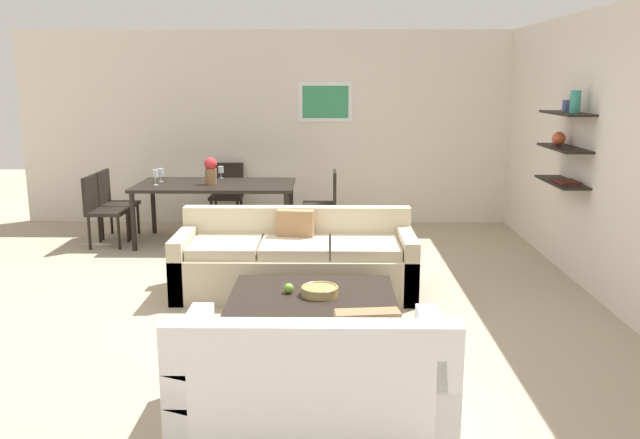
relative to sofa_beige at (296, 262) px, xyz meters
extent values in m
plane|color=tan|center=(-0.15, -0.34, -0.29)|extent=(18.00, 18.00, 0.00)
cube|color=silver|center=(0.15, 3.19, 1.06)|extent=(8.40, 0.06, 2.70)
cube|color=white|center=(0.27, 3.15, 1.43)|extent=(0.75, 0.02, 0.55)
cube|color=#338C59|center=(0.27, 3.13, 1.43)|extent=(0.64, 0.01, 0.44)
cube|color=silver|center=(2.88, 0.26, 1.06)|extent=(0.06, 8.20, 2.70)
cube|color=black|center=(2.71, 0.56, 1.41)|extent=(0.28, 0.90, 0.02)
cube|color=black|center=(2.71, 0.56, 1.06)|extent=(0.28, 0.90, 0.02)
cube|color=black|center=(2.71, 0.56, 0.71)|extent=(0.28, 0.90, 0.02)
cylinder|color=teal|center=(2.71, 0.36, 1.53)|extent=(0.10, 0.10, 0.22)
sphere|color=#D85933|center=(2.71, 0.74, 1.14)|extent=(0.14, 0.14, 0.14)
cylinder|color=#4C518C|center=(2.71, 0.61, 1.48)|extent=(0.07, 0.07, 0.12)
cube|color=#4C1E19|center=(2.71, 0.41, 0.74)|extent=(0.20, 0.28, 0.03)
cube|color=beige|center=(0.00, -0.04, -0.08)|extent=(2.28, 0.90, 0.42)
cube|color=beige|center=(0.00, 0.33, 0.31)|extent=(2.28, 0.16, 0.36)
cube|color=beige|center=(-1.07, -0.04, 0.01)|extent=(0.14, 0.90, 0.60)
cube|color=beige|center=(1.07, -0.04, 0.01)|extent=(0.14, 0.90, 0.60)
cube|color=beige|center=(-0.67, -0.08, 0.18)|extent=(0.65, 0.70, 0.10)
cube|color=beige|center=(0.00, -0.08, 0.18)|extent=(0.65, 0.70, 0.10)
cube|color=beige|center=(0.67, -0.08, 0.18)|extent=(0.65, 0.70, 0.10)
cube|color=#99724C|center=(-0.01, 0.15, 0.31)|extent=(0.37, 0.17, 0.36)
cube|color=white|center=(0.23, -2.49, -0.08)|extent=(1.60, 0.90, 0.42)
cube|color=white|center=(0.23, -2.86, 0.31)|extent=(1.60, 0.16, 0.36)
cube|color=white|center=(0.96, -2.49, 0.01)|extent=(0.14, 0.90, 0.60)
cube|color=white|center=(-0.50, -2.49, 0.01)|extent=(0.14, 0.90, 0.60)
cube|color=white|center=(0.56, -2.45, 0.18)|extent=(0.64, 0.70, 0.10)
cube|color=white|center=(-0.10, -2.45, 0.18)|extent=(0.64, 0.70, 0.10)
cube|color=#99724C|center=(0.54, -2.68, 0.31)|extent=(0.37, 0.16, 0.36)
cube|color=black|center=(0.20, -1.21, -0.10)|extent=(1.30, 1.01, 0.38)
cylinder|color=#99844C|center=(0.25, -1.24, 0.12)|extent=(0.29, 0.29, 0.06)
torus|color=#99844C|center=(0.25, -1.24, 0.15)|extent=(0.30, 0.30, 0.02)
sphere|color=#669E2D|center=(0.01, -1.19, 0.13)|extent=(0.08, 0.08, 0.08)
cube|color=black|center=(-1.11, 1.99, 0.44)|extent=(1.97, 1.04, 0.04)
cylinder|color=black|center=(-2.03, 1.53, 0.06)|extent=(0.06, 0.06, 0.71)
cylinder|color=black|center=(-0.18, 1.53, 0.06)|extent=(0.06, 0.06, 0.71)
cylinder|color=black|center=(-2.03, 2.44, 0.06)|extent=(0.06, 0.06, 0.71)
cylinder|color=black|center=(-0.18, 2.44, 0.06)|extent=(0.06, 0.06, 0.71)
cube|color=black|center=(-1.11, 2.82, 0.14)|extent=(0.44, 0.44, 0.04)
cube|color=black|center=(-1.11, 3.02, 0.37)|extent=(0.44, 0.04, 0.43)
cylinder|color=black|center=(-1.29, 2.64, -0.09)|extent=(0.04, 0.04, 0.41)
cylinder|color=black|center=(-0.93, 2.64, -0.09)|extent=(0.04, 0.04, 0.41)
cylinder|color=black|center=(-1.29, 3.00, -0.09)|extent=(0.04, 0.04, 0.41)
cylinder|color=black|center=(-0.93, 3.00, -0.09)|extent=(0.04, 0.04, 0.41)
cube|color=black|center=(-2.41, 2.22, 0.14)|extent=(0.44, 0.44, 0.04)
cube|color=black|center=(-2.61, 2.22, 0.37)|extent=(0.04, 0.44, 0.43)
cylinder|color=black|center=(-2.23, 2.04, -0.09)|extent=(0.04, 0.04, 0.41)
cylinder|color=black|center=(-2.23, 2.40, -0.09)|extent=(0.04, 0.04, 0.41)
cylinder|color=black|center=(-2.59, 2.04, -0.09)|extent=(0.04, 0.04, 0.41)
cylinder|color=black|center=(-2.59, 2.40, -0.09)|extent=(0.04, 0.04, 0.41)
cube|color=black|center=(0.20, 2.22, 0.14)|extent=(0.44, 0.44, 0.04)
cube|color=black|center=(0.40, 2.22, 0.37)|extent=(0.04, 0.44, 0.43)
cylinder|color=black|center=(0.02, 2.40, -0.09)|extent=(0.04, 0.04, 0.41)
cylinder|color=black|center=(0.02, 2.04, -0.09)|extent=(0.04, 0.04, 0.41)
cylinder|color=black|center=(0.38, 2.40, -0.09)|extent=(0.04, 0.04, 0.41)
cylinder|color=black|center=(0.38, 2.04, -0.09)|extent=(0.04, 0.04, 0.41)
cube|color=black|center=(-2.41, 1.75, 0.14)|extent=(0.44, 0.44, 0.04)
cube|color=black|center=(-2.61, 1.75, 0.37)|extent=(0.04, 0.44, 0.43)
cylinder|color=black|center=(-2.23, 1.57, -0.09)|extent=(0.04, 0.04, 0.41)
cylinder|color=black|center=(-2.23, 1.93, -0.09)|extent=(0.04, 0.04, 0.41)
cylinder|color=black|center=(-2.59, 1.57, -0.09)|extent=(0.04, 0.04, 0.41)
cylinder|color=black|center=(-2.59, 1.93, -0.09)|extent=(0.04, 0.04, 0.41)
cylinder|color=silver|center=(-1.11, 2.44, 0.46)|extent=(0.06, 0.06, 0.01)
cylinder|color=silver|center=(-1.11, 2.44, 0.50)|extent=(0.01, 0.01, 0.07)
cylinder|color=silver|center=(-1.11, 2.44, 0.57)|extent=(0.07, 0.07, 0.09)
cylinder|color=silver|center=(-1.82, 1.86, 0.46)|extent=(0.06, 0.06, 0.01)
cylinder|color=silver|center=(-1.82, 1.86, 0.51)|extent=(0.01, 0.01, 0.09)
cylinder|color=silver|center=(-1.82, 1.86, 0.60)|extent=(0.06, 0.06, 0.10)
cylinder|color=silver|center=(-1.82, 2.11, 0.46)|extent=(0.06, 0.06, 0.01)
cylinder|color=silver|center=(-1.82, 2.11, 0.51)|extent=(0.01, 0.01, 0.09)
cylinder|color=silver|center=(-1.82, 2.11, 0.59)|extent=(0.08, 0.08, 0.08)
cylinder|color=olive|center=(-1.15, 1.95, 0.55)|extent=(0.14, 0.14, 0.19)
sphere|color=red|center=(-1.15, 1.95, 0.71)|extent=(0.16, 0.16, 0.16)
camera|label=1|loc=(0.32, -6.14, 1.75)|focal=36.85mm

